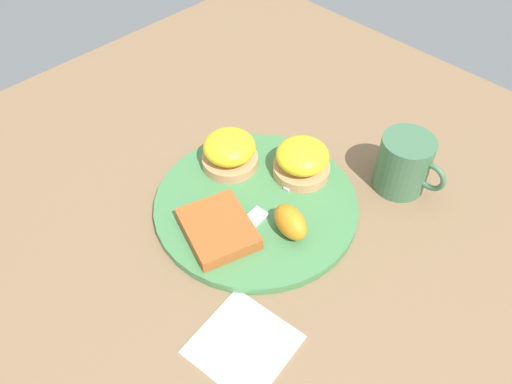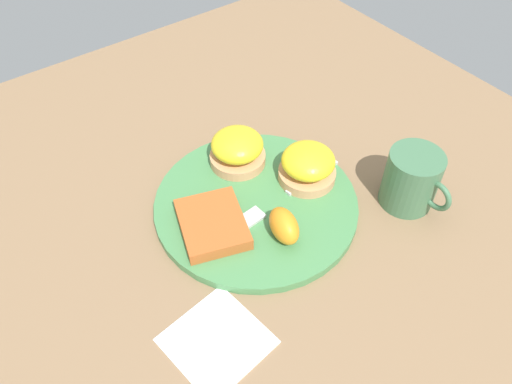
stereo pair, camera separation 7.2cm
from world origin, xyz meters
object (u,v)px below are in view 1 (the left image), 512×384
Objects in this scene: sandwich_benedict_left at (302,160)px; sandwich_benedict_right at (230,151)px; orange_wedge at (290,222)px; hashbrown_patty at (218,229)px; fork at (282,193)px; cup at (404,164)px.

sandwich_benedict_left is 1.00× the size of sandwich_benedict_right.
sandwich_benedict_left and sandwich_benedict_right have the same top height.
sandwich_benedict_right is at bearing 167.91° from orange_wedge.
orange_wedge reaches higher than hashbrown_patty.
sandwich_benedict_right is 0.14m from hashbrown_patty.
fork is 0.19m from cup.
hashbrown_patty is 0.96× the size of cup.
hashbrown_patty is at bearing -49.85° from sandwich_benedict_right.
orange_wedge is 0.07m from fork.
sandwich_benedict_right is 0.27m from cup.
fork is 1.83× the size of cup.
fork is at bearing 83.66° from hashbrown_patty.
hashbrown_patty is 1.76× the size of orange_wedge.
orange_wedge is 0.20m from cup.
orange_wedge is (0.07, -0.10, -0.01)m from sandwich_benedict_left.
fork is (-0.06, 0.05, -0.02)m from orange_wedge.
sandwich_benedict_left is 0.81× the size of cup.
sandwich_benedict_right is at bearing 130.15° from hashbrown_patty.
sandwich_benedict_right is 1.47× the size of orange_wedge.
sandwich_benedict_left is at bearing 34.96° from sandwich_benedict_right.
fork is (0.01, -0.05, -0.03)m from sandwich_benedict_left.
fork is (0.10, 0.01, -0.03)m from sandwich_benedict_right.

